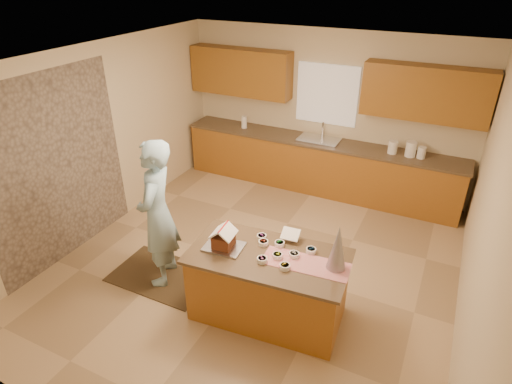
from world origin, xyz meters
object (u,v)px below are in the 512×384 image
at_px(island_base, 268,287).
at_px(tinsel_tree, 338,248).
at_px(gingerbread_house, 224,239).
at_px(boy, 158,214).

bearing_deg(island_base, tinsel_tree, 3.67).
xyz_separation_m(island_base, gingerbread_house, (-0.50, -0.09, 0.56)).
relative_size(tinsel_tree, boy, 0.27).
height_order(boy, gingerbread_house, boy).
bearing_deg(tinsel_tree, gingerbread_house, -170.69).
bearing_deg(boy, island_base, 69.35).
bearing_deg(boy, gingerbread_house, 63.77).
xyz_separation_m(boy, gingerbread_house, (0.97, -0.10, 0.01)).
xyz_separation_m(island_base, tinsel_tree, (0.71, 0.11, 0.69)).
bearing_deg(island_base, gingerbread_house, -174.81).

